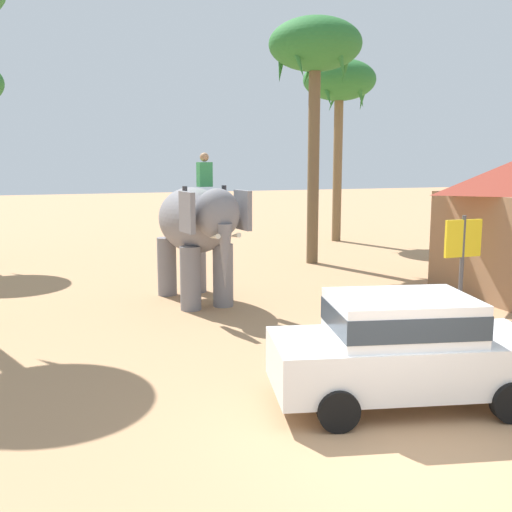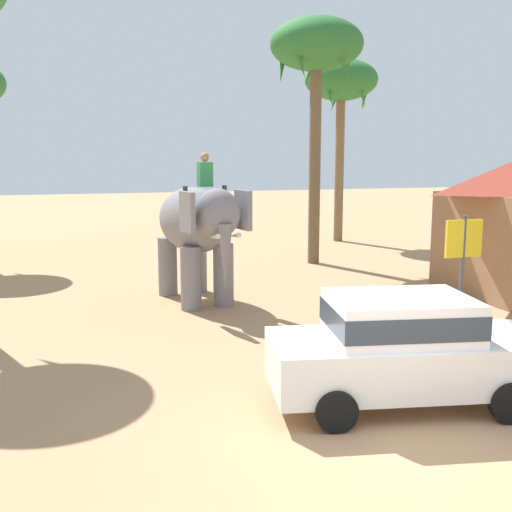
{
  "view_description": "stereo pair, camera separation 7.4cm",
  "coord_description": "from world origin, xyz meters",
  "px_view_note": "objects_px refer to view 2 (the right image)",
  "views": [
    {
      "loc": [
        -4.25,
        -6.23,
        3.77
      ],
      "look_at": [
        0.11,
        6.41,
        1.6
      ],
      "focal_mm": 42.78,
      "sensor_mm": 36.0,
      "label": 1
    },
    {
      "loc": [
        -4.18,
        -6.25,
        3.77
      ],
      "look_at": [
        0.11,
        6.41,
        1.6
      ],
      "focal_mm": 42.78,
      "sensor_mm": 36.0,
      "label": 2
    }
  ],
  "objects_px": {
    "car_sedan_foreground": "(403,346)",
    "palm_tree_left_of_road": "(316,52)",
    "elephant_with_mahout": "(197,227)",
    "signboard_yellow": "(463,245)",
    "palm_tree_behind_elephant": "(341,85)"
  },
  "relations": [
    {
      "from": "palm_tree_behind_elephant",
      "to": "signboard_yellow",
      "type": "bearing_deg",
      "value": -103.36
    },
    {
      "from": "car_sedan_foreground",
      "to": "palm_tree_left_of_road",
      "type": "bearing_deg",
      "value": 72.04
    },
    {
      "from": "palm_tree_left_of_road",
      "to": "palm_tree_behind_elephant",
      "type": "bearing_deg",
      "value": 55.52
    },
    {
      "from": "car_sedan_foreground",
      "to": "signboard_yellow",
      "type": "distance_m",
      "value": 6.19
    },
    {
      "from": "elephant_with_mahout",
      "to": "signboard_yellow",
      "type": "bearing_deg",
      "value": -29.3
    },
    {
      "from": "signboard_yellow",
      "to": "elephant_with_mahout",
      "type": "bearing_deg",
      "value": 150.7
    },
    {
      "from": "signboard_yellow",
      "to": "palm_tree_left_of_road",
      "type": "bearing_deg",
      "value": 93.13
    },
    {
      "from": "car_sedan_foreground",
      "to": "elephant_with_mahout",
      "type": "xyz_separation_m",
      "value": [
        -1.41,
        7.57,
        1.06
      ]
    },
    {
      "from": "elephant_with_mahout",
      "to": "signboard_yellow",
      "type": "xyz_separation_m",
      "value": [
        5.77,
        -3.24,
        -0.3
      ]
    },
    {
      "from": "elephant_with_mahout",
      "to": "palm_tree_behind_elephant",
      "type": "distance_m",
      "value": 13.95
    },
    {
      "from": "car_sedan_foreground",
      "to": "elephant_with_mahout",
      "type": "distance_m",
      "value": 7.77
    },
    {
      "from": "palm_tree_behind_elephant",
      "to": "palm_tree_left_of_road",
      "type": "relative_size",
      "value": 0.95
    },
    {
      "from": "elephant_with_mahout",
      "to": "palm_tree_behind_elephant",
      "type": "xyz_separation_m",
      "value": [
        8.82,
        9.63,
        4.91
      ]
    },
    {
      "from": "palm_tree_left_of_road",
      "to": "car_sedan_foreground",
      "type": "bearing_deg",
      "value": -107.96
    },
    {
      "from": "palm_tree_behind_elephant",
      "to": "signboard_yellow",
      "type": "xyz_separation_m",
      "value": [
        -3.05,
        -12.87,
        -5.22
      ]
    }
  ]
}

